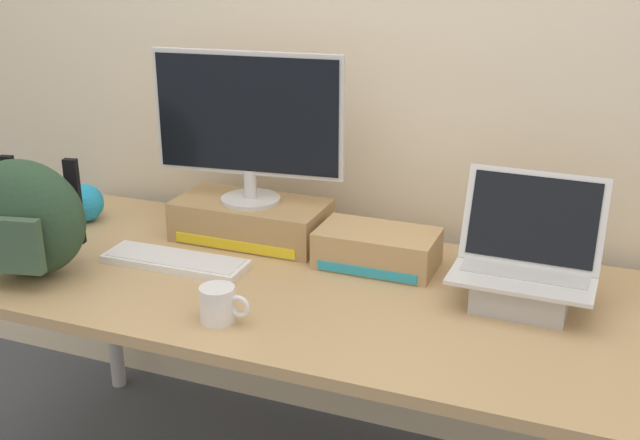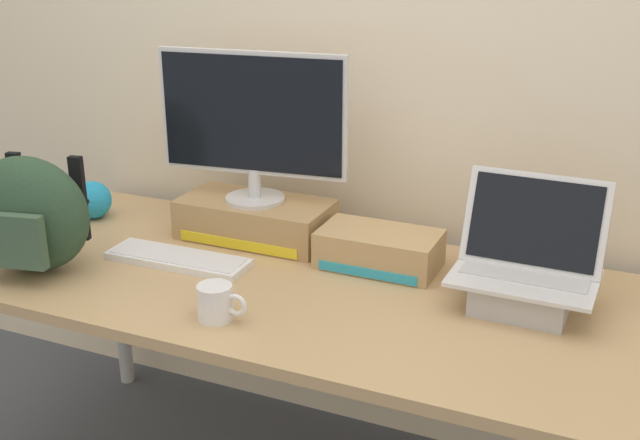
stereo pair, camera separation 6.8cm
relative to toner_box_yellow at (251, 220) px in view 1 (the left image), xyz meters
The scene contains 10 objects.
back_wall 0.67m from the toner_box_yellow, 42.08° to the left, with size 7.00×0.10×2.60m, color beige.
desk 0.40m from the toner_box_yellow, 36.60° to the right, with size 1.97×0.81×0.71m.
toner_box_yellow is the anchor object (origin of this frame).
desktop_monitor 0.29m from the toner_box_yellow, 80.53° to the right, with size 0.55×0.17×0.43m.
open_laptop 0.81m from the toner_box_yellow, ahead, with size 0.34×0.24×0.31m.
external_keyboard 0.27m from the toner_box_yellow, 113.52° to the right, with size 0.40×0.13×0.02m.
messenger_backpack 0.63m from the toner_box_yellow, 134.20° to the right, with size 0.36×0.27×0.31m.
coffee_mug 0.52m from the toner_box_yellow, 72.17° to the right, with size 0.13×0.08×0.09m.
plush_toy 0.55m from the toner_box_yellow, behind, with size 0.12×0.12×0.12m.
toner_box_cyan 0.40m from the toner_box_yellow, ahead, with size 0.32×0.18×0.10m.
Camera 1 is at (0.68, -1.71, 1.59)m, focal length 44.60 mm.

